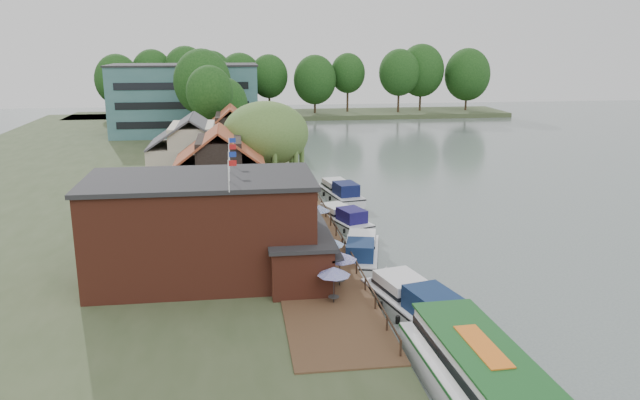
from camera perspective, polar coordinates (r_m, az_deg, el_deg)
name	(u,v)px	position (r m, az deg, el deg)	size (l,w,h in m)	color
ground	(420,275)	(48.09, 9.13, -6.75)	(260.00, 260.00, 0.00)	#556261
land_bank	(102,180)	(81.28, -19.34, 1.70)	(50.00, 140.00, 1.00)	#384728
quay_deck	(301,227)	(55.51, -1.77, -2.53)	(6.00, 50.00, 0.10)	#47301E
quay_rail	(330,220)	(56.20, 0.92, -1.83)	(0.20, 49.00, 1.00)	black
pub	(231,227)	(43.67, -8.11, -2.44)	(20.00, 11.00, 7.30)	maroon
hotel_block	(185,99)	(113.60, -12.22, 8.97)	(25.40, 12.40, 12.30)	#38666B
cottage_a	(220,174)	(58.09, -9.11, 2.34)	(8.60, 7.60, 8.50)	black
cottage_b	(193,156)	(68.04, -11.49, 3.98)	(9.60, 8.60, 8.50)	beige
cottage_c	(231,142)	(76.77, -8.11, 5.28)	(7.60, 7.60, 8.50)	black
willow	(266,153)	(62.87, -4.95, 4.27)	(8.60, 8.60, 10.43)	#476B2D
umbrella_0	(334,285)	(39.54, 1.27, -7.74)	(2.12, 2.12, 2.38)	navy
umbrella_1	(340,269)	(42.19, 1.81, -6.30)	(2.35, 2.35, 2.38)	navy
umbrella_2	(328,253)	(45.17, 0.75, -4.87)	(2.38, 2.38, 2.38)	navy
umbrella_3	(309,230)	(50.60, -0.97, -2.75)	(2.21, 2.21, 2.38)	#1C1A91
umbrella_4	(319,218)	(53.89, -0.09, -1.67)	(1.94, 1.94, 2.38)	navy
cruiser_0	(414,299)	(40.30, 8.62, -8.96)	(3.49, 10.78, 2.65)	silver
cruiser_1	(361,249)	(49.72, 3.78, -4.48)	(3.06, 9.48, 2.28)	white
cruiser_2	(343,216)	(59.14, 2.12, -1.45)	(2.89, 8.97, 2.14)	white
cruiser_3	(340,190)	(68.86, 1.85, 0.93)	(3.17, 9.80, 2.37)	silver
tour_boat	(487,383)	(31.36, 15.04, -15.89)	(4.17, 14.82, 3.24)	silver
swan	(418,337)	(38.04, 8.94, -12.28)	(0.44, 0.44, 0.44)	white
bank_tree_0	(211,116)	(84.30, -9.97, 7.60)	(6.12, 6.12, 13.13)	#143811
bank_tree_1	(224,116)	(92.84, -8.77, 7.63)	(7.02, 7.02, 11.14)	#143811
bank_tree_2	(203,98)	(100.28, -10.65, 9.17)	(8.86, 8.86, 15.06)	#143811
bank_tree_3	(219,94)	(121.78, -9.19, 9.56)	(6.31, 6.31, 12.74)	#143811
bank_tree_4	(212,87)	(128.12, -9.85, 10.12)	(8.20, 8.20, 14.37)	#143811
bank_tree_5	(210,86)	(138.24, -9.99, 10.24)	(7.91, 7.91, 13.55)	#143811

